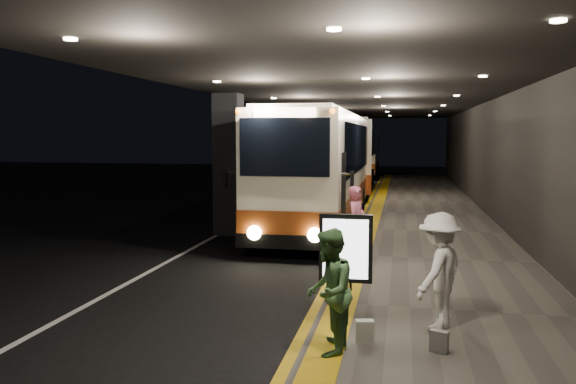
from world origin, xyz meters
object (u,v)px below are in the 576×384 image
(stanchion_post, at_px, (351,262))
(coach_third, at_px, (362,154))
(coach_second, at_px, (347,158))
(passenger_waiting_white, at_px, (439,271))
(coach_main, at_px, (320,173))
(passenger_boarding, at_px, (357,223))
(bag_polka, at_px, (439,341))
(bag_plain, at_px, (365,331))
(passenger_waiting_green, at_px, (329,291))
(info_sign, at_px, (346,251))

(stanchion_post, bearing_deg, coach_third, 93.62)
(coach_second, xyz_separation_m, passenger_waiting_white, (3.61, -22.92, -0.80))
(coach_third, bearing_deg, coach_main, -90.55)
(coach_main, bearing_deg, passenger_boarding, -73.81)
(coach_second, relative_size, coach_third, 1.13)
(passenger_boarding, xyz_separation_m, bag_polka, (1.58, -5.58, -0.73))
(bag_polka, height_order, bag_plain, bag_plain)
(coach_main, bearing_deg, bag_polka, -74.20)
(coach_third, height_order, passenger_boarding, coach_third)
(coach_main, height_order, passenger_boarding, coach_main)
(passenger_waiting_white, bearing_deg, coach_second, -143.05)
(passenger_boarding, relative_size, passenger_waiting_green, 1.03)
(coach_second, bearing_deg, stanchion_post, -88.13)
(passenger_waiting_green, distance_m, bag_plain, 0.97)
(coach_second, xyz_separation_m, coach_third, (-0.03, 12.71, -0.20))
(coach_third, relative_size, passenger_waiting_green, 6.39)
(coach_main, distance_m, coach_third, 25.27)
(passenger_waiting_green, relative_size, bag_plain, 5.34)
(coach_second, xyz_separation_m, passenger_boarding, (2.00, -18.33, -0.81))
(coach_main, height_order, bag_polka, coach_main)
(bag_plain, distance_m, info_sign, 1.29)
(bag_plain, bearing_deg, coach_main, 101.49)
(passenger_waiting_green, xyz_separation_m, bag_polka, (1.49, 0.31, -0.71))
(bag_polka, distance_m, stanchion_post, 3.18)
(coach_second, height_order, passenger_waiting_green, coach_second)
(bag_plain, bearing_deg, passenger_waiting_green, -133.26)
(passenger_waiting_green, bearing_deg, bag_plain, 138.37)
(coach_third, relative_size, stanchion_post, 9.59)
(passenger_waiting_green, distance_m, info_sign, 1.24)
(coach_second, distance_m, passenger_waiting_green, 24.33)
(passenger_waiting_white, height_order, stanchion_post, passenger_waiting_white)
(coach_second, relative_size, passenger_waiting_green, 7.22)
(stanchion_post, bearing_deg, bag_polka, -62.38)
(passenger_waiting_green, distance_m, stanchion_post, 3.12)
(coach_main, relative_size, stanchion_post, 10.65)
(passenger_boarding, bearing_deg, passenger_waiting_green, -160.84)
(coach_third, distance_m, bag_plain, 36.56)
(info_sign, relative_size, stanchion_post, 1.53)
(coach_third, bearing_deg, stanchion_post, -87.62)
(bag_polka, bearing_deg, passenger_waiting_white, 87.73)
(coach_main, distance_m, info_sign, 10.66)
(info_sign, bearing_deg, coach_third, 92.77)
(bag_plain, height_order, stanchion_post, stanchion_post)
(coach_third, distance_m, passenger_waiting_white, 35.83)
(coach_second, bearing_deg, coach_third, 86.28)
(passenger_waiting_green, xyz_separation_m, info_sign, (0.11, 1.19, 0.32))
(passenger_boarding, relative_size, info_sign, 1.01)
(passenger_waiting_green, height_order, bag_plain, passenger_waiting_green)
(bag_polka, distance_m, info_sign, 1.93)
(coach_third, relative_size, bag_polka, 36.54)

